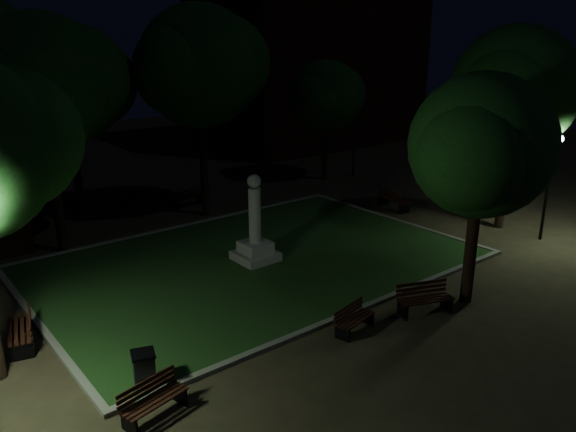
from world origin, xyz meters
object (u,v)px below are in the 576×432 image
object	(u,v)px
bench_west_near	(153,401)
bench_far_side	(188,198)
monument	(255,237)
bench_right_side	(392,200)
bench_near_right	(424,299)
bench_near_left	(353,319)
bench_left_side	(23,330)
trash_bin	(144,370)

from	to	relation	value
bench_west_near	bench_far_side	bearing A→B (deg)	45.67
bench_west_near	bench_far_side	world-z (taller)	bench_far_side
monument	bench_right_side	xyz separation A→B (m)	(8.87, 1.25, -0.50)
bench_near_right	bench_right_side	bearing A→B (deg)	68.36
bench_far_side	bench_near_left	bearing A→B (deg)	69.32
bench_left_side	bench_right_side	xyz separation A→B (m)	(17.07, 2.15, 0.01)
monument	bench_near_left	bearing A→B (deg)	-97.92
bench_near_left	bench_far_side	xyz separation A→B (m)	(2.27, 13.39, 0.10)
monument	bench_far_side	distance (m)	7.73
monument	bench_far_side	size ratio (longest dim) A/B	1.72
bench_west_near	trash_bin	distance (m)	1.14
monument	bench_near_right	world-z (taller)	monument
bench_near_right	bench_left_side	distance (m)	11.21
bench_near_right	bench_west_near	distance (m)	8.44
bench_near_left	bench_west_near	distance (m)	6.00
bench_near_right	trash_bin	bearing A→B (deg)	-169.72
monument	bench_near_right	distance (m)	6.57
bench_west_near	bench_near_left	bearing A→B (deg)	-13.12
bench_near_right	bench_right_side	size ratio (longest dim) A/B	0.95
bench_near_left	bench_left_side	size ratio (longest dim) A/B	0.80
monument	bench_near_left	world-z (taller)	monument
monument	trash_bin	distance (m)	8.01
bench_near_right	bench_far_side	world-z (taller)	bench_far_side
bench_near_right	bench_west_near	world-z (taller)	bench_near_right
monument	trash_bin	xyz separation A→B (m)	(-6.49, -4.66, -0.49)
bench_west_near	trash_bin	bearing A→B (deg)	61.29
bench_near_left	trash_bin	world-z (taller)	trash_bin
bench_right_side	bench_near_right	bearing A→B (deg)	146.52
bench_far_side	bench_near_right	bearing A→B (deg)	79.54
bench_right_side	bench_far_side	xyz separation A→B (m)	(-7.41, 6.32, 0.00)
bench_near_left	bench_left_side	world-z (taller)	bench_left_side
bench_far_side	trash_bin	xyz separation A→B (m)	(-7.95, -12.24, 0.01)
bench_west_near	trash_bin	size ratio (longest dim) A/B	1.73
bench_near_left	bench_near_right	distance (m)	2.47
bench_right_side	bench_west_near	bearing A→B (deg)	124.30
bench_left_side	bench_right_side	distance (m)	17.20
bench_left_side	trash_bin	distance (m)	4.13
monument	bench_west_near	xyz separation A→B (m)	(-6.81, -5.76, -0.57)
bench_near_right	trash_bin	world-z (taller)	trash_bin
monument	trash_bin	bearing A→B (deg)	-144.33
bench_west_near	bench_right_side	world-z (taller)	bench_right_side
bench_near_left	bench_near_right	xyz separation A→B (m)	(2.41, -0.53, 0.07)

